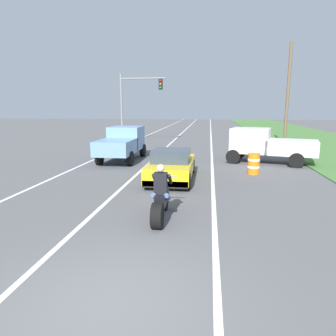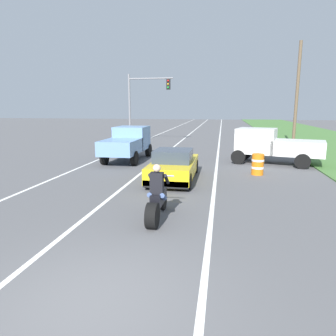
% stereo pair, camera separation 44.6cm
% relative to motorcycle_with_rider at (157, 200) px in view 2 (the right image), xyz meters
% --- Properties ---
extents(ground_plane, '(160.00, 160.00, 0.00)m').
position_rel_motorcycle_with_rider_xyz_m(ground_plane, '(-0.29, -3.90, -0.59)').
color(ground_plane, '#565659').
extents(lane_stripe_left_solid, '(0.14, 120.00, 0.01)m').
position_rel_motorcycle_with_rider_xyz_m(lane_stripe_left_solid, '(-5.69, 16.10, -0.59)').
color(lane_stripe_left_solid, white).
rests_on(lane_stripe_left_solid, ground).
extents(lane_stripe_right_solid, '(0.14, 120.00, 0.01)m').
position_rel_motorcycle_with_rider_xyz_m(lane_stripe_right_solid, '(1.51, 16.10, -0.59)').
color(lane_stripe_right_solid, white).
rests_on(lane_stripe_right_solid, ground).
extents(lane_stripe_centre_dashed, '(0.14, 120.00, 0.01)m').
position_rel_motorcycle_with_rider_xyz_m(lane_stripe_centre_dashed, '(-2.09, 16.10, -0.59)').
color(lane_stripe_centre_dashed, white).
rests_on(lane_stripe_centre_dashed, ground).
extents(motorcycle_with_rider, '(0.70, 2.21, 1.62)m').
position_rel_motorcycle_with_rider_xyz_m(motorcycle_with_rider, '(0.00, 0.00, 0.00)').
color(motorcycle_with_rider, black).
rests_on(motorcycle_with_rider, ground).
extents(sports_car_yellow, '(1.84, 4.30, 1.37)m').
position_rel_motorcycle_with_rider_xyz_m(sports_car_yellow, '(-0.30, 5.01, 0.04)').
color(sports_car_yellow, yellow).
rests_on(sports_car_yellow, ground).
extents(pickup_truck_left_lane_light_blue, '(2.02, 4.80, 1.98)m').
position_rel_motorcycle_with_rider_xyz_m(pickup_truck_left_lane_light_blue, '(-3.85, 9.65, 0.51)').
color(pickup_truck_left_lane_light_blue, '#6B93C6').
rests_on(pickup_truck_left_lane_light_blue, ground).
extents(pickup_truck_right_shoulder_white, '(5.14, 3.14, 1.98)m').
position_rel_motorcycle_with_rider_xyz_m(pickup_truck_right_shoulder_white, '(4.59, 9.89, 0.51)').
color(pickup_truck_right_shoulder_white, silver).
rests_on(pickup_truck_right_shoulder_white, ground).
extents(traffic_light_mast_near, '(3.98, 0.34, 6.00)m').
position_rel_motorcycle_with_rider_xyz_m(traffic_light_mast_near, '(-5.23, 18.63, 3.36)').
color(traffic_light_mast_near, gray).
rests_on(traffic_light_mast_near, ground).
extents(utility_pole_roadside, '(0.24, 0.24, 8.09)m').
position_rel_motorcycle_with_rider_xyz_m(utility_pole_roadside, '(7.35, 17.68, 3.45)').
color(utility_pole_roadside, brown).
rests_on(utility_pole_roadside, ground).
extents(construction_barrel_nearest, '(0.58, 0.58, 1.00)m').
position_rel_motorcycle_with_rider_xyz_m(construction_barrel_nearest, '(3.46, 6.75, -0.09)').
color(construction_barrel_nearest, orange).
rests_on(construction_barrel_nearest, ground).
extents(construction_barrel_mid, '(0.58, 0.58, 1.00)m').
position_rel_motorcycle_with_rider_xyz_m(construction_barrel_mid, '(3.94, 10.07, -0.09)').
color(construction_barrel_mid, orange).
rests_on(construction_barrel_mid, ground).
extents(construction_barrel_far, '(0.58, 0.58, 1.00)m').
position_rel_motorcycle_with_rider_xyz_m(construction_barrel_far, '(3.41, 14.90, -0.09)').
color(construction_barrel_far, orange).
rests_on(construction_barrel_far, ground).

